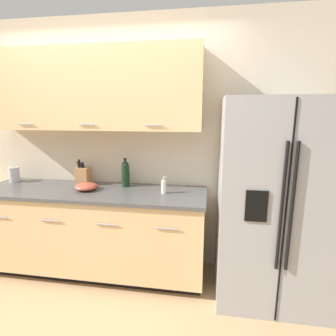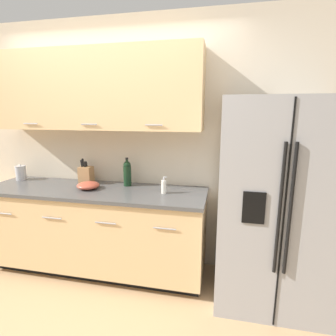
{
  "view_description": "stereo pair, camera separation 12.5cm",
  "coord_description": "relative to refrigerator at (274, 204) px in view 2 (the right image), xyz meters",
  "views": [
    {
      "loc": [
        0.99,
        -1.35,
        1.66
      ],
      "look_at": [
        0.61,
        1.0,
        1.15
      ],
      "focal_mm": 28.0,
      "sensor_mm": 36.0,
      "label": 1
    },
    {
      "loc": [
        1.11,
        -1.33,
        1.66
      ],
      "look_at": [
        0.61,
        1.0,
        1.15
      ],
      "focal_mm": 28.0,
      "sensor_mm": 36.0,
      "label": 2
    }
  ],
  "objects": [
    {
      "name": "counter_unit",
      "position": [
        -1.72,
        0.07,
        -0.43
      ],
      "size": [
        2.28,
        0.64,
        0.9
      ],
      "color": "black",
      "rests_on": "ground_plane"
    },
    {
      "name": "wine_bottle",
      "position": [
        -1.42,
        0.25,
        0.15
      ],
      "size": [
        0.08,
        0.08,
        0.3
      ],
      "color": "black",
      "rests_on": "counter_unit"
    },
    {
      "name": "refrigerator",
      "position": [
        0.0,
        0.0,
        0.0
      ],
      "size": [
        0.93,
        0.78,
        1.78
      ],
      "color": "#9E9EA0",
      "rests_on": "ground_plane"
    },
    {
      "name": "knife_block",
      "position": [
        -1.89,
        0.24,
        0.1
      ],
      "size": [
        0.14,
        0.11,
        0.27
      ],
      "color": "#A87A4C",
      "rests_on": "counter_unit"
    },
    {
      "name": "soap_dispenser",
      "position": [
        -0.99,
        0.07,
        0.07
      ],
      "size": [
        0.05,
        0.05,
        0.17
      ],
      "color": "silver",
      "rests_on": "counter_unit"
    },
    {
      "name": "wall_back",
      "position": [
        -1.6,
        0.36,
        0.58
      ],
      "size": [
        10.0,
        0.39,
        2.6
      ],
      "color": "beige",
      "rests_on": "ground_plane"
    },
    {
      "name": "mixing_bowl",
      "position": [
        -1.77,
        0.05,
        0.04
      ],
      "size": [
        0.22,
        0.22,
        0.07
      ],
      "color": "#B24C38",
      "rests_on": "counter_unit"
    },
    {
      "name": "steel_canister",
      "position": [
        -2.7,
        0.23,
        0.09
      ],
      "size": [
        0.11,
        0.11,
        0.18
      ],
      "color": "#B7B7BA",
      "rests_on": "counter_unit"
    }
  ]
}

